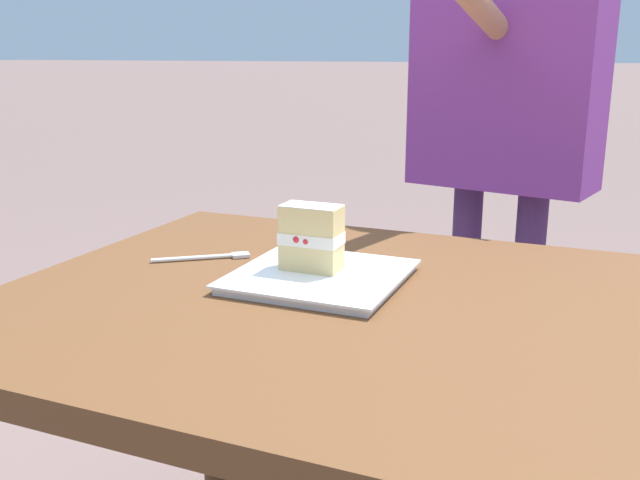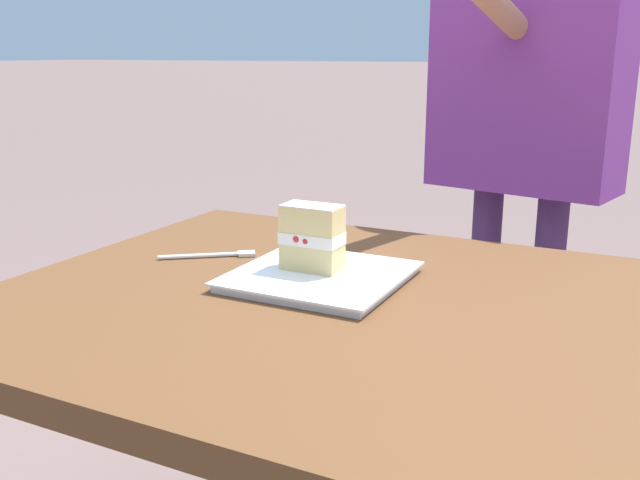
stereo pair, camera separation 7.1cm
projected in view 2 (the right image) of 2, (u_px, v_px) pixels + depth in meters
patio_table at (402, 382)px, 1.04m from camera, size 1.23×0.84×0.75m
dessert_plate at (320, 277)px, 1.12m from camera, size 0.26×0.26×0.02m
cake_slice at (312, 237)px, 1.12m from camera, size 0.10×0.06×0.11m
dessert_fork at (214, 255)px, 1.26m from camera, size 0.15×0.11×0.01m
diner_person at (529, 80)px, 1.62m from camera, size 0.46×0.58×1.56m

